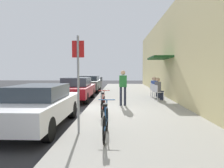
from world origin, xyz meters
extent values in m
plane|color=#2D2D30|center=(0.00, 0.00, 0.00)|extent=(60.00, 60.00, 0.00)
cube|color=#9E9B93|center=(2.25, 2.00, 0.06)|extent=(4.50, 32.00, 0.12)
cube|color=beige|center=(4.65, 2.00, 2.81)|extent=(0.30, 32.00, 5.62)
cube|color=#19471E|center=(3.95, 3.89, 2.60)|extent=(1.10, 2.80, 0.12)
cube|color=silver|center=(-1.10, -2.65, 0.61)|extent=(1.80, 4.40, 0.58)
cube|color=#333D47|center=(-1.10, -2.50, 1.12)|extent=(1.48, 2.11, 0.44)
cylinder|color=black|center=(-0.31, -1.29, 0.32)|extent=(0.22, 0.64, 0.64)
cylinder|color=black|center=(-1.89, -1.29, 0.32)|extent=(0.22, 0.64, 0.64)
cylinder|color=black|center=(-0.31, -4.01, 0.32)|extent=(0.22, 0.64, 0.64)
cube|color=maroon|center=(-1.10, 3.40, 0.60)|extent=(1.80, 4.40, 0.57)
cube|color=#333D47|center=(-1.10, 3.55, 1.14)|extent=(1.48, 2.11, 0.51)
cylinder|color=black|center=(-0.31, 4.76, 0.32)|extent=(0.22, 0.64, 0.64)
cylinder|color=black|center=(-1.89, 4.76, 0.32)|extent=(0.22, 0.64, 0.64)
cylinder|color=black|center=(-0.31, 2.03, 0.32)|extent=(0.22, 0.64, 0.64)
cylinder|color=black|center=(-1.89, 2.03, 0.32)|extent=(0.22, 0.64, 0.64)
cube|color=#47514C|center=(-1.10, 8.96, 0.64)|extent=(1.80, 4.40, 0.65)
cube|color=#333D47|center=(-1.10, 9.11, 1.17)|extent=(1.48, 2.11, 0.40)
cylinder|color=black|center=(-0.31, 10.32, 0.32)|extent=(0.22, 0.64, 0.64)
cylinder|color=black|center=(-1.89, 10.32, 0.32)|extent=(0.22, 0.64, 0.64)
cylinder|color=black|center=(-0.31, 7.59, 0.32)|extent=(0.22, 0.64, 0.64)
cylinder|color=black|center=(-1.89, 7.59, 0.32)|extent=(0.22, 0.64, 0.64)
cylinder|color=slate|center=(0.45, 2.91, 0.67)|extent=(0.07, 0.07, 1.10)
cube|color=#383D42|center=(0.45, 2.91, 1.33)|extent=(0.12, 0.10, 0.22)
cylinder|color=gray|center=(0.40, -3.65, 1.42)|extent=(0.06, 0.06, 2.60)
cube|color=red|center=(0.40, -3.63, 2.37)|extent=(0.32, 0.02, 0.44)
torus|color=black|center=(1.15, -3.44, 0.45)|extent=(0.04, 0.66, 0.66)
torus|color=black|center=(1.15, -4.49, 0.45)|extent=(0.04, 0.66, 0.66)
cylinder|color=#1E4C8C|center=(1.15, -3.97, 0.45)|extent=(0.04, 1.05, 0.04)
cylinder|color=#1E4C8C|center=(1.15, -4.12, 0.70)|extent=(0.04, 0.04, 0.50)
cube|color=black|center=(1.15, -4.12, 0.97)|extent=(0.10, 0.20, 0.06)
cylinder|color=#1E4C8C|center=(1.15, -3.49, 0.73)|extent=(0.03, 0.03, 0.56)
cylinder|color=#1E4C8C|center=(1.15, -3.49, 1.01)|extent=(0.46, 0.03, 0.03)
torus|color=black|center=(0.88, -0.76, 0.45)|extent=(0.04, 0.66, 0.66)
torus|color=black|center=(0.88, -1.81, 0.45)|extent=(0.04, 0.66, 0.66)
cylinder|color=maroon|center=(0.88, -1.28, 0.45)|extent=(0.04, 1.05, 0.04)
cylinder|color=maroon|center=(0.88, -1.43, 0.70)|extent=(0.04, 0.04, 0.50)
cube|color=black|center=(0.88, -1.43, 0.97)|extent=(0.10, 0.20, 0.06)
cylinder|color=maroon|center=(0.88, -0.81, 0.73)|extent=(0.03, 0.03, 0.56)
cylinder|color=maroon|center=(0.88, -0.81, 1.01)|extent=(0.46, 0.03, 0.03)
cylinder|color=silver|center=(3.90, 3.14, 0.34)|extent=(0.04, 0.04, 0.45)
cylinder|color=silver|center=(4.01, 2.77, 0.34)|extent=(0.04, 0.04, 0.45)
cylinder|color=silver|center=(3.53, 3.02, 0.34)|extent=(0.04, 0.04, 0.45)
cylinder|color=silver|center=(3.65, 2.66, 0.34)|extent=(0.04, 0.04, 0.45)
cube|color=silver|center=(3.77, 2.90, 0.59)|extent=(0.55, 0.55, 0.03)
cube|color=silver|center=(3.58, 2.84, 0.79)|extent=(0.16, 0.43, 0.40)
cylinder|color=#232838|center=(3.91, 3.05, 0.35)|extent=(0.11, 0.11, 0.47)
cylinder|color=#232838|center=(3.79, 3.01, 0.59)|extent=(0.39, 0.24, 0.14)
cylinder|color=#232838|center=(3.97, 2.86, 0.35)|extent=(0.11, 0.11, 0.47)
cylinder|color=#232838|center=(3.85, 2.82, 0.59)|extent=(0.39, 0.24, 0.14)
cube|color=#595960|center=(3.70, 2.88, 0.89)|extent=(0.32, 0.41, 0.56)
sphere|color=tan|center=(3.70, 2.88, 1.30)|extent=(0.22, 0.22, 0.22)
cylinder|color=silver|center=(3.92, 4.06, 0.34)|extent=(0.04, 0.04, 0.45)
cylinder|color=silver|center=(4.00, 3.69, 0.34)|extent=(0.04, 0.04, 0.45)
cylinder|color=silver|center=(3.55, 3.98, 0.34)|extent=(0.04, 0.04, 0.45)
cylinder|color=silver|center=(3.63, 3.61, 0.34)|extent=(0.04, 0.04, 0.45)
cube|color=silver|center=(3.77, 3.84, 0.59)|extent=(0.52, 0.52, 0.03)
cube|color=silver|center=(3.57, 3.79, 0.79)|extent=(0.12, 0.44, 0.40)
cylinder|color=#232838|center=(3.93, 3.97, 0.35)|extent=(0.11, 0.11, 0.47)
cylinder|color=#232838|center=(3.80, 3.94, 0.59)|extent=(0.38, 0.21, 0.14)
cylinder|color=#232838|center=(3.97, 3.78, 0.35)|extent=(0.11, 0.11, 0.47)
cylinder|color=#232838|center=(3.84, 3.75, 0.59)|extent=(0.38, 0.21, 0.14)
cube|color=#334C99|center=(3.69, 3.82, 0.89)|extent=(0.29, 0.40, 0.56)
sphere|color=tan|center=(3.69, 3.82, 1.30)|extent=(0.22, 0.22, 0.22)
cylinder|color=silver|center=(3.92, 4.63, 0.34)|extent=(0.04, 0.04, 0.45)
cylinder|color=silver|center=(4.00, 4.26, 0.34)|extent=(0.04, 0.04, 0.45)
cylinder|color=silver|center=(3.55, 4.55, 0.34)|extent=(0.04, 0.04, 0.45)
cylinder|color=silver|center=(3.63, 4.18, 0.34)|extent=(0.04, 0.04, 0.45)
cube|color=silver|center=(3.77, 4.41, 0.59)|extent=(0.52, 0.52, 0.03)
cube|color=silver|center=(3.57, 4.36, 0.79)|extent=(0.12, 0.44, 0.40)
cylinder|color=#232838|center=(3.93, 4.54, 0.35)|extent=(0.11, 0.11, 0.47)
cylinder|color=#232838|center=(3.80, 4.51, 0.59)|extent=(0.38, 0.21, 0.14)
cylinder|color=#232838|center=(3.97, 4.35, 0.35)|extent=(0.11, 0.11, 0.47)
cylinder|color=#232838|center=(3.84, 4.32, 0.59)|extent=(0.38, 0.21, 0.14)
cube|color=#334C99|center=(3.69, 4.39, 0.89)|extent=(0.29, 0.40, 0.56)
sphere|color=tan|center=(3.69, 4.39, 1.30)|extent=(0.22, 0.22, 0.22)
cylinder|color=#232838|center=(1.57, 0.94, 0.57)|extent=(0.12, 0.12, 0.90)
cylinder|color=#232838|center=(1.77, 0.94, 0.57)|extent=(0.12, 0.12, 0.90)
cube|color=#267233|center=(1.67, 0.94, 1.30)|extent=(0.36, 0.22, 0.56)
sphere|color=tan|center=(1.67, 0.94, 1.71)|extent=(0.22, 0.22, 0.22)
camera|label=1|loc=(1.49, -9.19, 1.80)|focal=33.76mm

